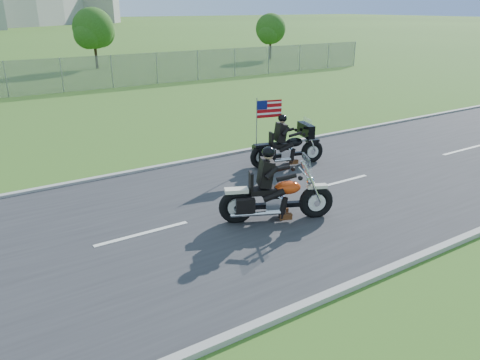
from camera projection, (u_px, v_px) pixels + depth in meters
ground at (219, 215)px, 11.51m from camera, size 420.00×420.00×0.00m
road at (219, 214)px, 11.50m from camera, size 120.00×8.00×0.04m
curb_north at (154, 168)px, 14.68m from camera, size 120.00×0.18×0.12m
curb_south at (334, 293)px, 8.30m from camera, size 120.00×0.18×0.12m
tree_fence_near at (94, 30)px, 37.20m from camera, size 3.52×3.28×4.75m
tree_fence_far at (271, 30)px, 43.83m from camera, size 3.08×2.87×4.20m
motorcycle_lead at (275, 198)px, 11.02m from camera, size 2.62×1.41×1.87m
motorcycle_follow at (287, 148)px, 14.86m from camera, size 2.50×1.09×2.11m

